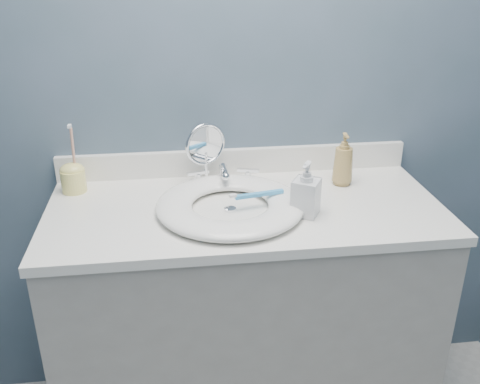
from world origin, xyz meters
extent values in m
cube|color=#3F545F|center=(0.00, 1.25, 1.20)|extent=(2.20, 0.02, 2.40)
cube|color=#A6A198|center=(0.00, 0.97, 0.42)|extent=(1.20, 0.55, 0.85)
cube|color=white|center=(0.00, 0.97, 0.86)|extent=(1.22, 0.57, 0.03)
cube|color=white|center=(0.00, 1.24, 0.93)|extent=(1.22, 0.02, 0.09)
cylinder|color=silver|center=(-0.05, 0.94, 0.88)|extent=(0.04, 0.04, 0.01)
cube|color=silver|center=(-0.05, 1.16, 0.89)|extent=(0.22, 0.05, 0.01)
cylinder|color=silver|center=(-0.05, 1.16, 0.92)|extent=(0.03, 0.03, 0.06)
cylinder|color=silver|center=(-0.05, 1.11, 0.94)|extent=(0.02, 0.09, 0.02)
sphere|color=silver|center=(-0.05, 1.06, 0.94)|extent=(0.03, 0.03, 0.03)
cylinder|color=silver|center=(-0.14, 1.16, 0.90)|extent=(0.02, 0.02, 0.03)
cube|color=silver|center=(-0.14, 1.16, 0.92)|extent=(0.08, 0.03, 0.01)
cylinder|color=silver|center=(0.04, 1.16, 0.90)|extent=(0.02, 0.02, 0.03)
cube|color=silver|center=(0.04, 1.16, 0.92)|extent=(0.08, 0.03, 0.01)
cylinder|color=silver|center=(-0.11, 1.16, 0.88)|extent=(0.08, 0.08, 0.01)
cylinder|color=silver|center=(-0.11, 1.16, 0.94)|extent=(0.01, 0.01, 0.11)
torus|color=silver|center=(-0.11, 1.16, 1.02)|extent=(0.14, 0.07, 0.14)
cylinder|color=white|center=(-0.11, 1.16, 1.02)|extent=(0.11, 0.05, 0.12)
imported|color=#A98A4C|center=(0.35, 1.10, 0.97)|extent=(0.07, 0.07, 0.18)
imported|color=silver|center=(0.17, 0.89, 0.96)|extent=(0.10, 0.10, 0.17)
cylinder|color=#EFE377|center=(-0.54, 1.15, 0.92)|extent=(0.08, 0.08, 0.07)
ellipsoid|color=#EFE377|center=(-0.54, 1.15, 0.95)|extent=(0.08, 0.07, 0.05)
cylinder|color=tan|center=(-0.53, 1.15, 1.02)|extent=(0.02, 0.03, 0.15)
cube|color=white|center=(-0.53, 1.15, 1.10)|extent=(0.01, 0.02, 0.01)
cube|color=#3B97D2|center=(0.04, 0.95, 0.92)|extent=(0.15, 0.04, 0.01)
cube|color=white|center=(-0.04, 0.94, 0.93)|extent=(0.02, 0.02, 0.01)
camera|label=1|loc=(-0.21, -0.50, 1.60)|focal=40.00mm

